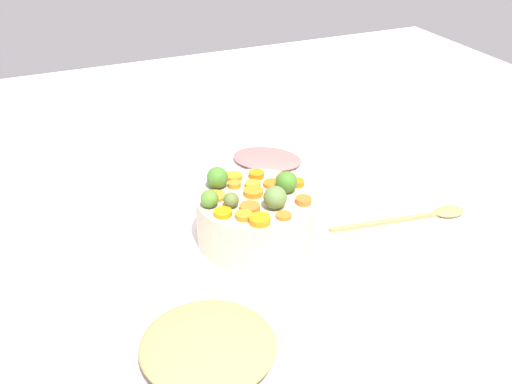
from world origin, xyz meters
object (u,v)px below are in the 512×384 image
serving_bowl_carrots (256,218)px  wooden_spoon (425,215)px  metal_pot (210,383)px  casserole_dish (111,187)px  ham_plate (268,162)px

serving_bowl_carrots → wooden_spoon: 0.36m
metal_pot → wooden_spoon: metal_pot is taller
wooden_spoon → casserole_dish: bearing=-26.7°
serving_bowl_carrots → metal_pot: 0.41m
serving_bowl_carrots → metal_pot: bearing=58.0°
metal_pot → casserole_dish: (0.01, -0.57, 0.00)m
metal_pot → wooden_spoon: (-0.57, -0.28, -0.05)m
casserole_dish → wooden_spoon: bearing=153.3°
metal_pot → casserole_dish: bearing=-89.3°
serving_bowl_carrots → metal_pot: size_ratio=1.05×
metal_pot → wooden_spoon: size_ratio=0.73×
wooden_spoon → ham_plate: same height
metal_pot → ham_plate: size_ratio=0.77×
wooden_spoon → metal_pot: bearing=26.6°
serving_bowl_carrots → casserole_dish: casserole_dish is taller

